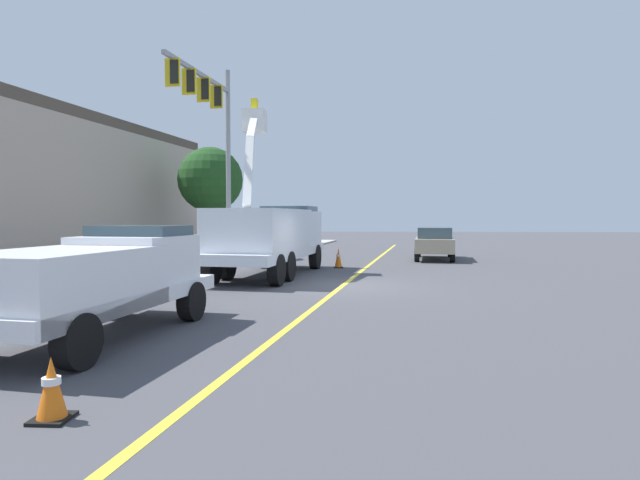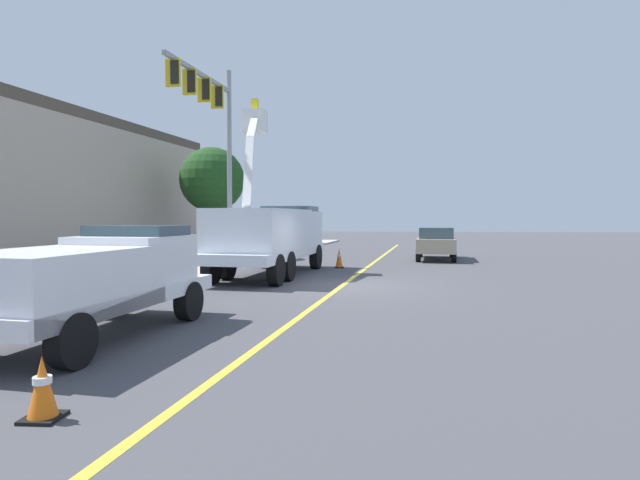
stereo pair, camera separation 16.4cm
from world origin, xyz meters
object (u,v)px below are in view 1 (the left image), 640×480
utility_bucket_truck (271,233)px  service_pickup_truck (97,278)px  traffic_signal_mast (211,121)px  passing_minivan (434,241)px  traffic_cone_mid_front (338,258)px  traffic_cone_leading (52,389)px

utility_bucket_truck → service_pickup_truck: utility_bucket_truck is taller
service_pickup_truck → traffic_signal_mast: 13.90m
passing_minivan → traffic_cone_mid_front: passing_minivan is taller
passing_minivan → traffic_cone_mid_front: size_ratio=5.78×
traffic_cone_leading → traffic_signal_mast: (16.61, 2.56, 6.00)m
utility_bucket_truck → service_pickup_truck: 10.59m
passing_minivan → traffic_signal_mast: 12.88m
utility_bucket_truck → service_pickup_truck: (-10.45, 1.66, -0.49)m
utility_bucket_truck → traffic_cone_leading: (-14.24, 0.32, -1.26)m
traffic_cone_leading → traffic_cone_mid_front: (17.21, -2.87, 0.08)m
utility_bucket_truck → traffic_cone_mid_front: bearing=-40.7°
passing_minivan → traffic_cone_leading: bearing=160.4°
passing_minivan → traffic_cone_mid_front: 6.90m
traffic_cone_mid_front → traffic_cone_leading: bearing=170.5°
service_pickup_truck → traffic_cone_leading: 4.10m
passing_minivan → traffic_cone_leading: size_ratio=7.09×
passing_minivan → utility_bucket_truck: bearing=135.8°
utility_bucket_truck → traffic_cone_leading: bearing=178.7°
service_pickup_truck → passing_minivan: size_ratio=1.16×
traffic_cone_mid_front → traffic_signal_mast: traffic_signal_mast is taller
traffic_cone_mid_front → traffic_signal_mast: 8.06m
traffic_cone_leading → traffic_signal_mast: 17.85m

